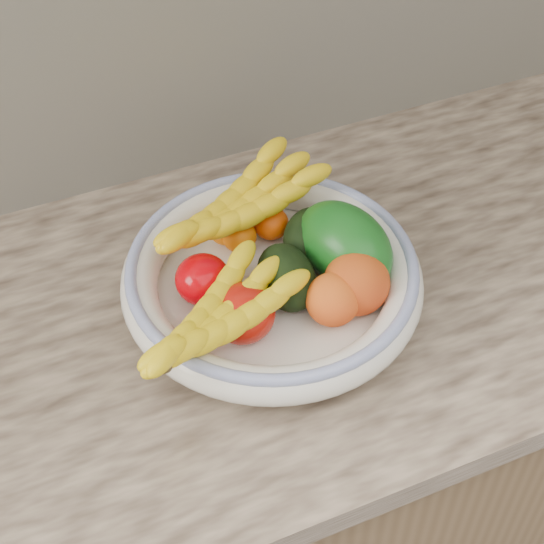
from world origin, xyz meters
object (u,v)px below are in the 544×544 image
at_px(green_mango, 345,245).
at_px(banana_bunch_back, 238,212).
at_px(fruit_bowl, 272,278).
at_px(banana_bunch_front, 218,322).

relative_size(green_mango, banana_bunch_back, 0.52).
xyz_separation_m(fruit_bowl, banana_bunch_front, (-0.10, -0.07, 0.03)).
bearing_deg(fruit_bowl, banana_bunch_back, 95.46).
xyz_separation_m(fruit_bowl, banana_bunch_back, (-0.01, 0.09, 0.04)).
distance_m(fruit_bowl, banana_bunch_front, 0.13).
height_order(fruit_bowl, banana_bunch_back, banana_bunch_back).
bearing_deg(banana_bunch_back, banana_bunch_front, -140.39).
distance_m(banana_bunch_back, banana_bunch_front, 0.19).
bearing_deg(banana_bunch_back, green_mango, -64.75).
bearing_deg(fruit_bowl, banana_bunch_front, -144.76).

